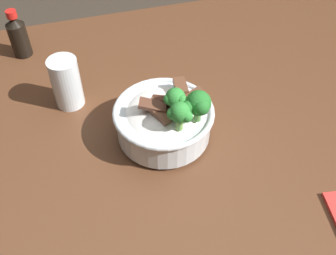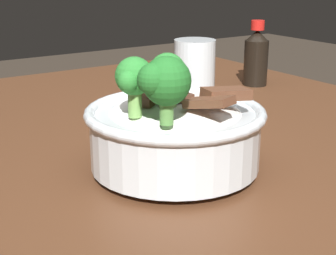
{
  "view_description": "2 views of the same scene",
  "coord_description": "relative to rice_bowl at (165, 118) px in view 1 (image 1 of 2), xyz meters",
  "views": [
    {
      "loc": [
        0.2,
        0.57,
        1.38
      ],
      "look_at": [
        0.05,
        0.06,
        0.82
      ],
      "focal_mm": 42.48,
      "sensor_mm": 36.0,
      "label": 1
    },
    {
      "loc": [
        -0.4,
        0.34,
        0.99
      ],
      "look_at": [
        0.03,
        0.06,
        0.83
      ],
      "focal_mm": 54.57,
      "sensor_mm": 36.0,
      "label": 2
    }
  ],
  "objects": [
    {
      "name": "dining_table",
      "position": [
        -0.05,
        -0.04,
        -0.14
      ],
      "size": [
        1.32,
        0.94,
        0.76
      ],
      "color": "#56331E",
      "rests_on": "ground"
    },
    {
      "name": "rice_bowl",
      "position": [
        0.0,
        0.0,
        0.0
      ],
      "size": [
        0.2,
        0.2,
        0.15
      ],
      "color": "silver",
      "rests_on": "dining_table"
    },
    {
      "name": "drinking_glass",
      "position": [
        0.18,
        -0.16,
        -0.0
      ],
      "size": [
        0.06,
        0.06,
        0.12
      ],
      "color": "white",
      "rests_on": "dining_table"
    },
    {
      "name": "soy_sauce_bottle",
      "position": [
        0.27,
        -0.38,
        0.0
      ],
      "size": [
        0.05,
        0.05,
        0.12
      ],
      "color": "black",
      "rests_on": "dining_table"
    }
  ]
}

